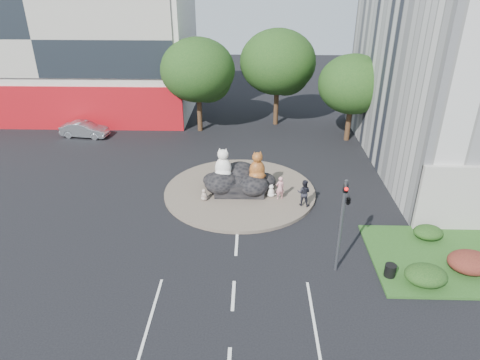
{
  "coord_description": "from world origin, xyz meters",
  "views": [
    {
      "loc": [
        0.75,
        -15.15,
        13.53
      ],
      "look_at": [
        0.07,
        7.87,
        2.0
      ],
      "focal_mm": 32.0,
      "sensor_mm": 36.0,
      "label": 1
    }
  ],
  "objects_px": {
    "kitten_white": "(271,190)",
    "litter_bin": "(390,270)",
    "pedestrian_dark": "(304,193)",
    "kitten_calico": "(204,194)",
    "cat_tabby": "(257,165)",
    "pedestrian_pink": "(280,188)",
    "cat_white": "(223,163)",
    "parked_car": "(85,129)"
  },
  "relations": [
    {
      "from": "pedestrian_pink",
      "to": "kitten_calico",
      "type": "bearing_deg",
      "value": -16.64
    },
    {
      "from": "kitten_white",
      "to": "pedestrian_pink",
      "type": "distance_m",
      "value": 0.7
    },
    {
      "from": "kitten_calico",
      "to": "cat_tabby",
      "type": "bearing_deg",
      "value": 69.06
    },
    {
      "from": "kitten_calico",
      "to": "litter_bin",
      "type": "relative_size",
      "value": 1.28
    },
    {
      "from": "cat_tabby",
      "to": "pedestrian_pink",
      "type": "relative_size",
      "value": 1.26
    },
    {
      "from": "parked_car",
      "to": "litter_bin",
      "type": "distance_m",
      "value": 28.39
    },
    {
      "from": "kitten_calico",
      "to": "parked_car",
      "type": "height_order",
      "value": "parked_car"
    },
    {
      "from": "cat_tabby",
      "to": "pedestrian_dark",
      "type": "distance_m",
      "value": 3.52
    },
    {
      "from": "pedestrian_dark",
      "to": "litter_bin",
      "type": "xyz_separation_m",
      "value": [
        3.5,
        -6.61,
        -0.63
      ]
    },
    {
      "from": "kitten_calico",
      "to": "kitten_white",
      "type": "bearing_deg",
      "value": 55.85
    },
    {
      "from": "kitten_calico",
      "to": "litter_bin",
      "type": "height_order",
      "value": "kitten_calico"
    },
    {
      "from": "pedestrian_dark",
      "to": "parked_car",
      "type": "bearing_deg",
      "value": -17.3
    },
    {
      "from": "pedestrian_pink",
      "to": "parked_car",
      "type": "xyz_separation_m",
      "value": [
        -16.57,
        11.18,
        -0.3
      ]
    },
    {
      "from": "kitten_calico",
      "to": "litter_bin",
      "type": "xyz_separation_m",
      "value": [
        9.72,
        -7.1,
        -0.17
      ]
    },
    {
      "from": "kitten_white",
      "to": "pedestrian_pink",
      "type": "height_order",
      "value": "pedestrian_pink"
    },
    {
      "from": "pedestrian_dark",
      "to": "litter_bin",
      "type": "relative_size",
      "value": 2.74
    },
    {
      "from": "cat_white",
      "to": "kitten_white",
      "type": "relative_size",
      "value": 2.37
    },
    {
      "from": "cat_tabby",
      "to": "pedestrian_pink",
      "type": "distance_m",
      "value": 2.08
    },
    {
      "from": "cat_tabby",
      "to": "kitten_white",
      "type": "distance_m",
      "value": 1.85
    },
    {
      "from": "cat_tabby",
      "to": "kitten_calico",
      "type": "relative_size",
      "value": 2.44
    },
    {
      "from": "cat_white",
      "to": "pedestrian_pink",
      "type": "relative_size",
      "value": 1.33
    },
    {
      "from": "cat_tabby",
      "to": "kitten_calico",
      "type": "bearing_deg",
      "value": -175.39
    },
    {
      "from": "pedestrian_pink",
      "to": "litter_bin",
      "type": "xyz_separation_m",
      "value": [
        4.92,
        -7.38,
        -0.54
      ]
    },
    {
      "from": "kitten_calico",
      "to": "litter_bin",
      "type": "bearing_deg",
      "value": 12.0
    },
    {
      "from": "cat_white",
      "to": "pedestrian_dark",
      "type": "bearing_deg",
      "value": -13.08
    },
    {
      "from": "cat_white",
      "to": "pedestrian_dark",
      "type": "distance_m",
      "value": 5.55
    },
    {
      "from": "kitten_calico",
      "to": "pedestrian_dark",
      "type": "relative_size",
      "value": 0.47
    },
    {
      "from": "parked_car",
      "to": "cat_white",
      "type": "bearing_deg",
      "value": -120.58
    },
    {
      "from": "cat_white",
      "to": "kitten_white",
      "type": "distance_m",
      "value": 3.58
    },
    {
      "from": "kitten_white",
      "to": "litter_bin",
      "type": "relative_size",
      "value": 1.38
    },
    {
      "from": "cat_tabby",
      "to": "kitten_calico",
      "type": "distance_m",
      "value": 3.88
    },
    {
      "from": "kitten_calico",
      "to": "pedestrian_pink",
      "type": "height_order",
      "value": "pedestrian_pink"
    },
    {
      "from": "kitten_white",
      "to": "litter_bin",
      "type": "bearing_deg",
      "value": -105.19
    },
    {
      "from": "kitten_white",
      "to": "pedestrian_dark",
      "type": "relative_size",
      "value": 0.5
    },
    {
      "from": "cat_white",
      "to": "kitten_calico",
      "type": "xyz_separation_m",
      "value": [
        -1.13,
        -1.46,
        -1.53
      ]
    },
    {
      "from": "litter_bin",
      "to": "cat_tabby",
      "type": "bearing_deg",
      "value": 127.26
    },
    {
      "from": "kitten_calico",
      "to": "parked_car",
      "type": "relative_size",
      "value": 0.19
    },
    {
      "from": "cat_tabby",
      "to": "parked_car",
      "type": "distance_m",
      "value": 18.28
    },
    {
      "from": "pedestrian_dark",
      "to": "parked_car",
      "type": "relative_size",
      "value": 0.42
    },
    {
      "from": "litter_bin",
      "to": "parked_car",
      "type": "bearing_deg",
      "value": 139.18
    },
    {
      "from": "cat_white",
      "to": "litter_bin",
      "type": "xyz_separation_m",
      "value": [
        8.59,
        -8.56,
        -1.7
      ]
    },
    {
      "from": "cat_white",
      "to": "pedestrian_dark",
      "type": "xyz_separation_m",
      "value": [
        5.09,
        -1.94,
        -1.07
      ]
    }
  ]
}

